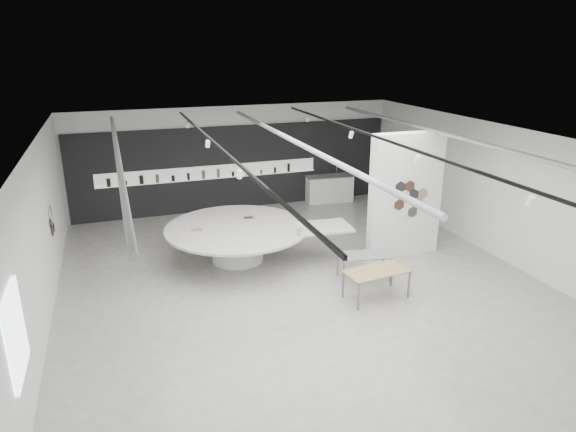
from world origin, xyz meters
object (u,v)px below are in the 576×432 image
object	(u,v)px
kitchen_counter	(329,189)
partition_column	(405,195)
sample_table_wood	(377,273)
sample_table_stone	(364,257)
display_island	(240,238)

from	to	relation	value
kitchen_counter	partition_column	bearing A→B (deg)	-85.77
sample_table_wood	sample_table_stone	bearing A→B (deg)	78.78
display_island	sample_table_wood	world-z (taller)	display_island
display_island	sample_table_stone	world-z (taller)	display_island
partition_column	display_island	bearing A→B (deg)	166.78
display_island	sample_table_wood	bearing A→B (deg)	-47.32
partition_column	sample_table_wood	xyz separation A→B (m)	(-2.06, -2.22, -1.13)
sample_table_wood	partition_column	bearing A→B (deg)	47.17
partition_column	sample_table_stone	bearing A→B (deg)	-147.74
sample_table_wood	sample_table_stone	distance (m)	1.08
partition_column	sample_table_stone	world-z (taller)	partition_column
display_island	kitchen_counter	distance (m)	6.47
display_island	sample_table_stone	bearing A→B (deg)	-34.19
sample_table_stone	partition_column	bearing A→B (deg)	32.26
partition_column	display_island	xyz separation A→B (m)	(-4.62, 1.09, -1.13)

